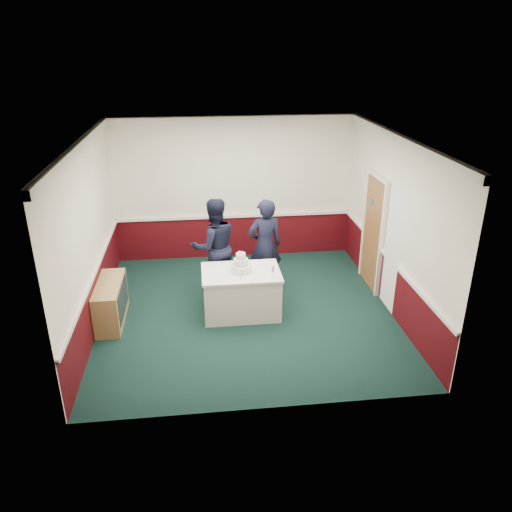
{
  "coord_description": "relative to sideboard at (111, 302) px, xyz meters",
  "views": [
    {
      "loc": [
        -0.73,
        -7.57,
        4.39
      ],
      "look_at": [
        0.15,
        -0.1,
        1.1
      ],
      "focal_mm": 35.0,
      "sensor_mm": 36.0,
      "label": 1
    }
  ],
  "objects": [
    {
      "name": "champagne_flute",
      "position": [
        2.69,
        -0.26,
        0.58
      ],
      "size": [
        0.05,
        0.05,
        0.21
      ],
      "color": "silver",
      "rests_on": "cake_table"
    },
    {
      "name": "room_shell",
      "position": [
        2.36,
        0.64,
        1.62
      ],
      "size": [
        5.0,
        5.0,
        3.0
      ],
      "color": "white",
      "rests_on": "ground"
    },
    {
      "name": "cake_knife",
      "position": [
        2.16,
        -0.18,
        0.44
      ],
      "size": [
        0.02,
        0.22,
        0.0
      ],
      "primitive_type": "cube",
      "rotation": [
        0.0,
        0.0,
        -0.03
      ],
      "color": "silver",
      "rests_on": "cake_table"
    },
    {
      "name": "person_man",
      "position": [
        1.78,
        0.89,
        0.56
      ],
      "size": [
        1.02,
        0.88,
        1.82
      ],
      "primitive_type": "imported",
      "rotation": [
        0.0,
        0.0,
        3.39
      ],
      "color": "black",
      "rests_on": "ground"
    },
    {
      "name": "cake_table",
      "position": [
        2.19,
        0.02,
        0.05
      ],
      "size": [
        1.32,
        0.92,
        0.79
      ],
      "color": "white",
      "rests_on": "ground"
    },
    {
      "name": "ground",
      "position": [
        2.28,
        0.03,
        -0.35
      ],
      "size": [
        5.0,
        5.0,
        0.0
      ],
      "primitive_type": "plane",
      "color": "#112B25",
      "rests_on": "ground"
    },
    {
      "name": "wedding_cake",
      "position": [
        2.19,
        0.02,
        0.55
      ],
      "size": [
        0.35,
        0.35,
        0.36
      ],
      "color": "white",
      "rests_on": "cake_table"
    },
    {
      "name": "sideboard",
      "position": [
        0.0,
        0.0,
        0.0
      ],
      "size": [
        0.41,
        1.2,
        0.7
      ],
      "color": "tan",
      "rests_on": "ground"
    },
    {
      "name": "person_woman",
      "position": [
        2.7,
        0.84,
        0.54
      ],
      "size": [
        0.72,
        0.54,
        1.79
      ],
      "primitive_type": "imported",
      "rotation": [
        0.0,
        0.0,
        3.32
      ],
      "color": "black",
      "rests_on": "ground"
    }
  ]
}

